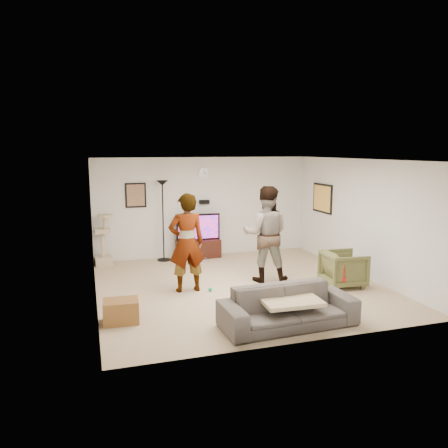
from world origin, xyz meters
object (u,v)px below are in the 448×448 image
object	(u,v)px
floor_lamp	(163,221)
sofa	(288,307)
tv_stand	(198,249)
side_table	(121,311)
person_left	(187,243)
person_right	(266,234)
armchair	(343,269)
tv	(198,227)
cat_tree	(102,240)
beer_bottle	(344,275)

from	to	relation	value
floor_lamp	sofa	xyz separation A→B (m)	(1.14, -4.62, -0.67)
tv_stand	side_table	world-z (taller)	tv_stand
person_left	person_right	bearing A→B (deg)	-174.25
armchair	side_table	bearing A→B (deg)	102.73
armchair	person_right	bearing A→B (deg)	64.20
tv	tv_stand	bearing A→B (deg)	0.00
tv_stand	sofa	size ratio (longest dim) A/B	0.52
floor_lamp	side_table	world-z (taller)	floor_lamp
cat_tree	person_right	size ratio (longest dim) A/B	0.61
tv_stand	tv	bearing A→B (deg)	0.00
floor_lamp	side_table	xyz separation A→B (m)	(-1.31, -3.70, -0.80)
tv	floor_lamp	bearing A→B (deg)	-177.76
tv_stand	floor_lamp	bearing A→B (deg)	-177.76
tv_stand	armchair	distance (m)	3.83
person_left	tv	bearing A→B (deg)	-108.95
person_left	armchair	distance (m)	3.16
tv_stand	armchair	bearing A→B (deg)	-55.01
cat_tree	person_left	size ratio (longest dim) A/B	0.64
sofa	beer_bottle	distance (m)	1.06
tv	sofa	world-z (taller)	tv
tv_stand	sofa	bearing A→B (deg)	-86.79
cat_tree	beer_bottle	size ratio (longest dim) A/B	4.84
armchair	side_table	distance (m)	4.42
armchair	beer_bottle	bearing A→B (deg)	152.45
floor_lamp	armchair	size ratio (longest dim) A/B	2.54
sofa	side_table	xyz separation A→B (m)	(-2.45, 0.92, -0.12)
person_right	armchair	world-z (taller)	person_right
tv_stand	cat_tree	distance (m)	2.35
person_left	beer_bottle	bearing A→B (deg)	133.68
tv	floor_lamp	size ratio (longest dim) A/B	0.56
floor_lamp	person_left	bearing A→B (deg)	-89.25
sofa	side_table	world-z (taller)	sofa
armchair	side_table	xyz separation A→B (m)	(-4.38, -0.60, -0.17)
person_right	person_left	bearing A→B (deg)	26.72
tv_stand	tv	world-z (taller)	tv
tv	armchair	distance (m)	3.85
cat_tree	sofa	distance (m)	5.31
cat_tree	person_left	world-z (taller)	person_left
floor_lamp	person_right	xyz separation A→B (m)	(1.73, -2.30, 0.01)
tv	side_table	world-z (taller)	tv
tv	person_left	world-z (taller)	person_left
floor_lamp	side_table	size ratio (longest dim) A/B	3.60
tv	sofa	bearing A→B (deg)	-86.79
tv	person_left	xyz separation A→B (m)	(-0.85, -2.52, 0.17)
cat_tree	beer_bottle	world-z (taller)	cat_tree
cat_tree	side_table	size ratio (longest dim) A/B	2.22
cat_tree	person_right	world-z (taller)	person_right
tv	side_table	distance (m)	4.37
armchair	floor_lamp	bearing A→B (deg)	49.62
sofa	side_table	distance (m)	2.62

